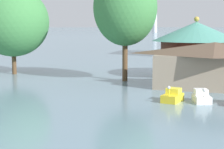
{
  "coord_description": "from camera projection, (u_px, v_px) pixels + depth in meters",
  "views": [
    {
      "loc": [
        8.47,
        -10.88,
        7.16
      ],
      "look_at": [
        -0.84,
        19.56,
        2.99
      ],
      "focal_mm": 61.25,
      "sensor_mm": 36.0,
      "label": 1
    }
  ],
  "objects": [
    {
      "name": "pedal_boat_yellow",
      "position": [
        173.0,
        96.0,
        35.67
      ],
      "size": [
        1.93,
        2.73,
        1.63
      ],
      "rotation": [
        0.0,
        0.0,
        -1.78
      ],
      "color": "yellow",
      "rests_on": "ground"
    },
    {
      "name": "pedal_boat_white",
      "position": [
        201.0,
        97.0,
        35.39
      ],
      "size": [
        2.05,
        2.82,
        1.52
      ],
      "rotation": [
        0.0,
        0.0,
        -1.29
      ],
      "color": "white",
      "rests_on": "ground"
    },
    {
      "name": "boathouse",
      "position": [
        214.0,
        65.0,
        42.6
      ],
      "size": [
        13.94,
        6.5,
        5.22
      ],
      "color": "gray",
      "rests_on": "ground"
    },
    {
      "name": "green_roof_pavilion",
      "position": [
        196.0,
        46.0,
        52.09
      ],
      "size": [
        12.01,
        12.01,
        8.24
      ],
      "color": "brown",
      "rests_on": "ground"
    },
    {
      "name": "shoreline_tree_tall_left",
      "position": [
        13.0,
        22.0,
        54.63
      ],
      "size": [
        10.34,
        10.34,
        12.51
      ],
      "color": "brown",
      "rests_on": "ground"
    },
    {
      "name": "shoreline_tree_mid",
      "position": [
        125.0,
        8.0,
        47.58
      ],
      "size": [
        7.99,
        7.99,
        14.04
      ],
      "color": "brown",
      "rests_on": "ground"
    }
  ]
}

